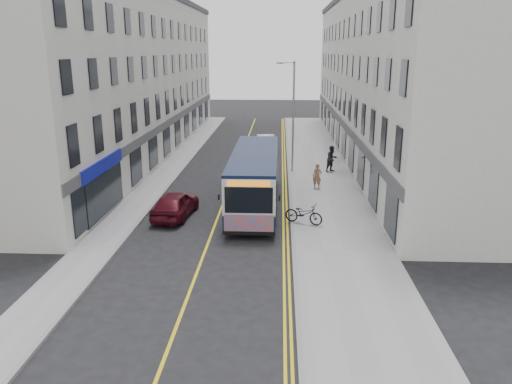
# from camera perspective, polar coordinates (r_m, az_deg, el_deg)

# --- Properties ---
(ground) EXTENTS (140.00, 140.00, 0.00)m
(ground) POSITION_cam_1_polar(r_m,az_deg,el_deg) (23.97, -5.38, -5.51)
(ground) COLOR black
(ground) RESTS_ON ground
(pavement_east) EXTENTS (4.50, 64.00, 0.12)m
(pavement_east) POSITION_cam_1_polar(r_m,az_deg,el_deg) (35.29, 7.47, 1.56)
(pavement_east) COLOR gray
(pavement_east) RESTS_ON ground
(pavement_west) EXTENTS (2.00, 64.00, 0.12)m
(pavement_west) POSITION_cam_1_polar(r_m,az_deg,el_deg) (36.13, -10.61, 1.76)
(pavement_west) COLOR gray
(pavement_west) RESTS_ON ground
(kerb_east) EXTENTS (0.18, 64.00, 0.13)m
(kerb_east) POSITION_cam_1_polar(r_m,az_deg,el_deg) (35.17, 3.82, 1.62)
(kerb_east) COLOR slate
(kerb_east) RESTS_ON ground
(kerb_west) EXTENTS (0.18, 64.00, 0.13)m
(kerb_west) POSITION_cam_1_polar(r_m,az_deg,el_deg) (35.91, -9.05, 1.76)
(kerb_west) COLOR slate
(kerb_west) RESTS_ON ground
(road_centre_line) EXTENTS (0.12, 64.00, 0.01)m
(road_centre_line) POSITION_cam_1_polar(r_m,az_deg,el_deg) (35.33, -2.68, 1.60)
(road_centre_line) COLOR gold
(road_centre_line) RESTS_ON ground
(road_dbl_yellow_inner) EXTENTS (0.10, 64.00, 0.01)m
(road_dbl_yellow_inner) POSITION_cam_1_polar(r_m,az_deg,el_deg) (35.18, 3.08, 1.53)
(road_dbl_yellow_inner) COLOR gold
(road_dbl_yellow_inner) RESTS_ON ground
(road_dbl_yellow_outer) EXTENTS (0.10, 64.00, 0.01)m
(road_dbl_yellow_outer) POSITION_cam_1_polar(r_m,az_deg,el_deg) (35.18, 3.41, 1.53)
(road_dbl_yellow_outer) COLOR gold
(road_dbl_yellow_outer) RESTS_ON ground
(terrace_east) EXTENTS (6.00, 46.00, 13.00)m
(terrace_east) POSITION_cam_1_polar(r_m,az_deg,el_deg) (43.91, 13.86, 12.56)
(terrace_east) COLOR silver
(terrace_east) RESTS_ON ground
(terrace_west) EXTENTS (6.00, 46.00, 13.00)m
(terrace_west) POSITION_cam_1_polar(r_m,az_deg,el_deg) (44.86, -13.49, 12.64)
(terrace_west) COLOR beige
(terrace_west) RESTS_ON ground
(streetlamp) EXTENTS (1.32, 0.18, 8.00)m
(streetlamp) POSITION_cam_1_polar(r_m,az_deg,el_deg) (36.35, 4.16, 9.01)
(streetlamp) COLOR gray
(streetlamp) RESTS_ON ground
(city_bus) EXTENTS (2.57, 11.00, 3.20)m
(city_bus) POSITION_cam_1_polar(r_m,az_deg,el_deg) (28.42, -0.15, 1.70)
(city_bus) COLOR black
(city_bus) RESTS_ON ground
(bicycle) EXTENTS (2.14, 1.48, 1.07)m
(bicycle) POSITION_cam_1_polar(r_m,az_deg,el_deg) (25.71, 5.48, -2.46)
(bicycle) COLOR black
(bicycle) RESTS_ON pavement_east
(pedestrian_near) EXTENTS (0.68, 0.54, 1.63)m
(pedestrian_near) POSITION_cam_1_polar(r_m,az_deg,el_deg) (32.21, 7.00, 1.79)
(pedestrian_near) COLOR #8C5E3F
(pedestrian_near) RESTS_ON pavement_east
(pedestrian_far) EXTENTS (1.18, 1.14, 1.92)m
(pedestrian_far) POSITION_cam_1_polar(r_m,az_deg,el_deg) (36.92, 8.68, 3.77)
(pedestrian_far) COLOR black
(pedestrian_far) RESTS_ON pavement_east
(car_white) EXTENTS (2.11, 4.58, 1.45)m
(car_white) POSITION_cam_1_polar(r_m,az_deg,el_deg) (44.43, 1.14, 5.54)
(car_white) COLOR silver
(car_white) RESTS_ON ground
(car_maroon) EXTENTS (2.20, 4.41, 1.44)m
(car_maroon) POSITION_cam_1_polar(r_m,az_deg,el_deg) (27.27, -9.20, -1.37)
(car_maroon) COLOR #490C16
(car_maroon) RESTS_ON ground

